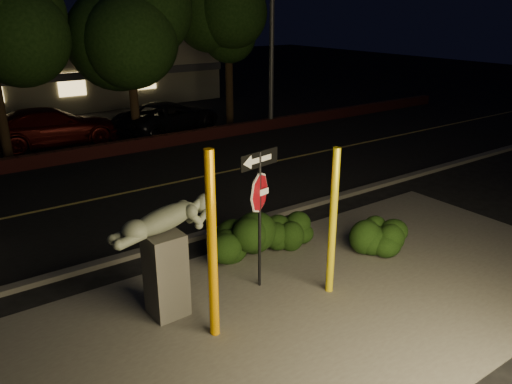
% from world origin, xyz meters
% --- Properties ---
extents(ground, '(90.00, 90.00, 0.00)m').
position_xyz_m(ground, '(0.00, 10.00, 0.00)').
color(ground, black).
rests_on(ground, ground).
extents(patio, '(14.00, 6.00, 0.02)m').
position_xyz_m(patio, '(0.00, -1.00, 0.01)').
color(patio, '#4C4944').
rests_on(patio, ground).
extents(road, '(80.00, 8.00, 0.01)m').
position_xyz_m(road, '(0.00, 7.00, 0.01)').
color(road, black).
rests_on(road, ground).
extents(lane_marking, '(80.00, 0.12, 0.00)m').
position_xyz_m(lane_marking, '(0.00, 7.00, 0.02)').
color(lane_marking, '#B09846').
rests_on(lane_marking, road).
extents(curb, '(80.00, 0.25, 0.12)m').
position_xyz_m(curb, '(0.00, 2.90, 0.06)').
color(curb, '#4C4944').
rests_on(curb, ground).
extents(brick_wall, '(40.00, 0.35, 0.50)m').
position_xyz_m(brick_wall, '(0.00, 11.30, 0.25)').
color(brick_wall, '#461616').
rests_on(brick_wall, ground).
extents(parking_lot, '(40.00, 12.00, 0.01)m').
position_xyz_m(parking_lot, '(0.00, 17.00, 0.01)').
color(parking_lot, black).
rests_on(parking_lot, ground).
extents(building, '(22.00, 10.20, 4.00)m').
position_xyz_m(building, '(0.00, 24.99, 2.00)').
color(building, '#676252').
rests_on(building, ground).
extents(tree_far_d, '(4.40, 4.40, 7.42)m').
position_xyz_m(tree_far_d, '(7.50, 13.30, 5.42)').
color(tree_far_d, black).
rests_on(tree_far_d, ground).
extents(yellow_pole_left, '(0.17, 0.17, 3.35)m').
position_xyz_m(yellow_pole_left, '(-1.68, -0.65, 1.68)').
color(yellow_pole_left, '#FFA700').
rests_on(yellow_pole_left, ground).
extents(yellow_pole_right, '(0.15, 0.15, 2.99)m').
position_xyz_m(yellow_pole_right, '(0.92, -0.77, 1.49)').
color(yellow_pole_right, yellow).
rests_on(yellow_pole_right, ground).
extents(signpost, '(0.96, 0.21, 2.86)m').
position_xyz_m(signpost, '(-0.10, 0.20, 2.03)').
color(signpost, black).
rests_on(signpost, ground).
extents(sculpture, '(2.04, 0.65, 2.19)m').
position_xyz_m(sculpture, '(-2.03, 0.39, 1.35)').
color(sculpture, '#4C4944').
rests_on(sculpture, ground).
extents(hedge_center, '(2.31, 1.33, 1.14)m').
position_xyz_m(hedge_center, '(0.46, 1.44, 0.57)').
color(hedge_center, black).
rests_on(hedge_center, ground).
extents(hedge_right, '(1.79, 1.35, 1.04)m').
position_xyz_m(hedge_right, '(1.56, 1.28, 0.52)').
color(hedge_right, black).
rests_on(hedge_right, ground).
extents(hedge_far_right, '(1.65, 1.21, 1.04)m').
position_xyz_m(hedge_far_right, '(3.09, -0.21, 0.52)').
color(hedge_far_right, black).
rests_on(hedge_far_right, ground).
extents(parked_car_darkred, '(5.44, 2.50, 1.54)m').
position_xyz_m(parked_car_darkred, '(-0.57, 14.17, 0.77)').
color(parked_car_darkred, '#3C0706').
rests_on(parked_car_darkred, ground).
extents(parked_car_dark, '(5.55, 3.76, 1.41)m').
position_xyz_m(parked_car_dark, '(4.35, 13.46, 0.71)').
color(parked_car_dark, black).
rests_on(parked_car_dark, ground).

